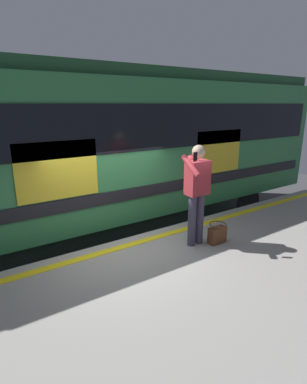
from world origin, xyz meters
name	(u,v)px	position (x,y,z in m)	size (l,w,h in m)	color
ground_plane	(124,282)	(0.00, 0.00, 0.00)	(23.86, 23.86, 0.00)	#3D3D3F
platform	(219,343)	(0.00, 2.50, 0.46)	(12.11, 4.99, 0.93)	gray
safety_line	(131,244)	(0.00, 0.30, 0.93)	(11.87, 0.16, 0.01)	yellow
track_rail_near	(98,254)	(0.00, -1.24, 0.08)	(15.75, 0.08, 0.16)	slate
track_rail_far	(76,232)	(0.00, -2.67, 0.08)	(15.75, 0.08, 0.16)	slate
train_carriage	(118,141)	(-0.98, -1.95, 2.49)	(10.96, 2.93, 3.91)	#2D723F
passenger	(197,187)	(-0.98, 0.90, 1.98)	(0.57, 0.55, 1.77)	#383347
handbag	(217,234)	(-1.33, 1.10, 1.10)	(0.34, 0.31, 0.37)	#59331E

